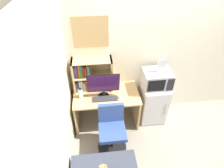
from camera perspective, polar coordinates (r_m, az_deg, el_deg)
The scene contains 13 objects.
wall_back at distance 3.60m, azimuth 19.91°, elevation 9.21°, with size 6.40×0.04×2.60m, color silver.
wall_left at distance 2.08m, azimuth -17.93°, elevation -15.63°, with size 0.04×4.40×2.60m, color silver.
desk at distance 3.47m, azimuth -1.71°, elevation -5.94°, with size 1.18×0.66×0.73m.
hutch_bookshelf at distance 3.29m, azimuth -7.61°, elevation 2.65°, with size 0.69×0.27×0.61m.
monitor at distance 3.12m, azimuth -2.68°, elevation -0.17°, with size 0.55×0.19×0.46m.
keyboard at distance 3.21m, azimuth -2.19°, elevation -4.58°, with size 0.43×0.13×0.02m, color #333338.
computer_mouse at distance 3.24m, azimuth 2.40°, elevation -3.95°, with size 0.06×0.10×0.03m, color silver.
water_bottle at distance 3.23m, azimuth -9.67°, elevation -2.87°, with size 0.08×0.08×0.20m.
mini_fridge at distance 3.71m, azimuth 12.38°, elevation -5.36°, with size 0.48×0.52×0.82m.
microwave at distance 3.36m, azimuth 13.63°, elevation 1.60°, with size 0.49×0.40×0.30m.
desk_fan at distance 3.21m, azimuth 15.03°, elevation 5.74°, with size 0.16×0.11×0.25m.
desk_chair at distance 3.18m, azimuth -0.04°, elevation -14.38°, with size 0.50×0.50×0.88m.
wall_corkboard at distance 3.03m, azimuth -6.67°, elevation 15.60°, with size 0.57×0.02×0.51m, color tan.
Camera 1 is at (-1.14, -2.81, 2.92)m, focal length 29.67 mm.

